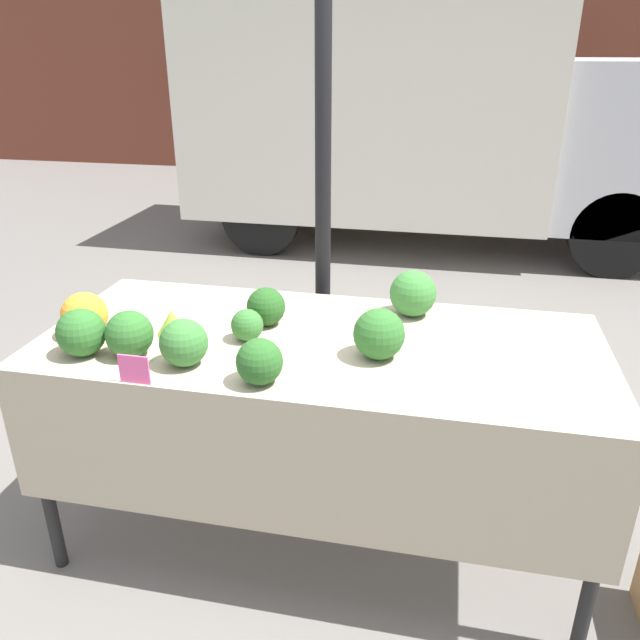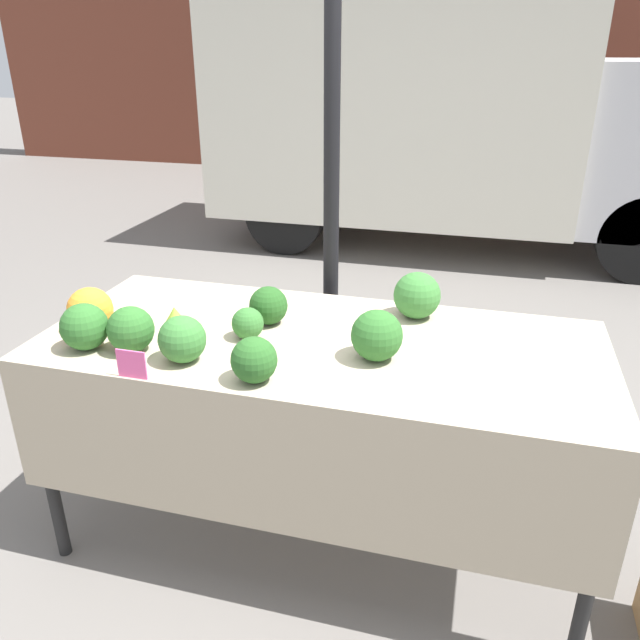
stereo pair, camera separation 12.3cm
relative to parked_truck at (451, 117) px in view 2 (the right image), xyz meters
The scene contains 15 objects.
ground_plane 4.68m from the parked_truck, 91.54° to the right, with size 40.00×40.00×0.00m, color slate.
tent_pole 3.89m from the parked_truck, 93.48° to the right, with size 0.07×0.07×2.58m.
parked_truck is the anchor object (origin of this frame).
market_table 4.60m from the parked_truck, 91.51° to the right, with size 2.09×0.91×0.92m.
orange_cauliflower 4.76m from the parked_truck, 102.01° to the right, with size 0.17×0.17×0.17m.
romanesco_head 4.62m from the parked_truck, 98.47° to the right, with size 0.12×0.12×0.10m.
broccoli_head_0 4.87m from the parked_truck, 92.89° to the right, with size 0.15×0.15×0.15m.
broccoli_head_1 4.83m from the parked_truck, 98.91° to the right, with size 0.17×0.17×0.17m.
broccoli_head_2 4.61m from the parked_truck, 88.64° to the right, with size 0.18×0.18×0.18m.
broccoli_head_3 4.83m from the parked_truck, 96.36° to the right, with size 0.17×0.17×0.17m.
broccoli_head_4 4.43m from the parked_truck, 94.60° to the right, with size 0.15×0.15×0.15m.
broccoli_head_5 4.58m from the parked_truck, 94.82° to the right, with size 0.12×0.12×0.12m.
broccoli_head_6 4.21m from the parked_truck, 87.31° to the right, with size 0.19×0.19×0.19m.
broccoli_head_7 4.88m from the parked_truck, 100.82° to the right, with size 0.17×0.17×0.17m.
price_sign 4.99m from the parked_truck, 97.39° to the right, with size 0.11×0.01×0.10m.
Camera 2 is at (0.55, -2.02, 1.93)m, focal length 35.00 mm.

